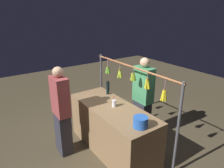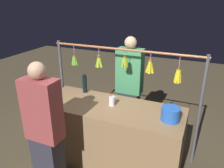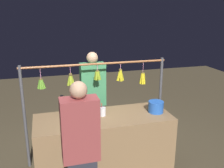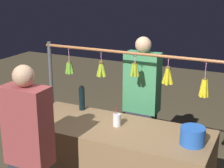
{
  "view_description": "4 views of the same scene",
  "coord_description": "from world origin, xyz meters",
  "px_view_note": "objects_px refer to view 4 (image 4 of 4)",
  "views": [
    {
      "loc": [
        -2.7,
        1.9,
        2.54
      ],
      "look_at": [
        0.01,
        0.0,
        1.32
      ],
      "focal_mm": 33.04,
      "sensor_mm": 36.0,
      "label": 1
    },
    {
      "loc": [
        -1.05,
        2.38,
        2.25
      ],
      "look_at": [
        -0.02,
        0.0,
        1.21
      ],
      "focal_mm": 35.63,
      "sensor_mm": 36.0,
      "label": 2
    },
    {
      "loc": [
        0.76,
        3.17,
        2.33
      ],
      "look_at": [
        -0.12,
        0.0,
        1.36
      ],
      "focal_mm": 40.52,
      "sensor_mm": 36.0,
      "label": 3
    },
    {
      "loc": [
        -1.33,
        2.82,
        2.3
      ],
      "look_at": [
        0.04,
        0.0,
        1.33
      ],
      "focal_mm": 54.65,
      "sensor_mm": 36.0,
      "label": 4
    }
  ],
  "objects_px": {
    "blue_bucket": "(193,136)",
    "drink_cup": "(117,120)",
    "water_bottle": "(82,98)",
    "vendor_person": "(142,108)",
    "customer_person": "(30,159)"
  },
  "relations": [
    {
      "from": "vendor_person",
      "to": "water_bottle",
      "type": "bearing_deg",
      "value": 40.78
    },
    {
      "from": "water_bottle",
      "to": "customer_person",
      "type": "bearing_deg",
      "value": 95.37
    },
    {
      "from": "customer_person",
      "to": "vendor_person",
      "type": "bearing_deg",
      "value": -106.27
    },
    {
      "from": "water_bottle",
      "to": "vendor_person",
      "type": "height_order",
      "value": "vendor_person"
    },
    {
      "from": "blue_bucket",
      "to": "customer_person",
      "type": "xyz_separation_m",
      "value": [
        1.22,
        0.74,
        -0.15
      ]
    },
    {
      "from": "blue_bucket",
      "to": "vendor_person",
      "type": "height_order",
      "value": "vendor_person"
    },
    {
      "from": "vendor_person",
      "to": "drink_cup",
      "type": "bearing_deg",
      "value": 89.79
    },
    {
      "from": "water_bottle",
      "to": "vendor_person",
      "type": "distance_m",
      "value": 0.74
    },
    {
      "from": "water_bottle",
      "to": "customer_person",
      "type": "distance_m",
      "value": 1.07
    },
    {
      "from": "vendor_person",
      "to": "customer_person",
      "type": "relative_size",
      "value": 1.02
    },
    {
      "from": "drink_cup",
      "to": "vendor_person",
      "type": "xyz_separation_m",
      "value": [
        -0.0,
        -0.69,
        -0.12
      ]
    },
    {
      "from": "water_bottle",
      "to": "drink_cup",
      "type": "relative_size",
      "value": 1.47
    },
    {
      "from": "blue_bucket",
      "to": "drink_cup",
      "type": "bearing_deg",
      "value": -5.69
    },
    {
      "from": "blue_bucket",
      "to": "vendor_person",
      "type": "xyz_separation_m",
      "value": [
        0.78,
        -0.77,
        -0.14
      ]
    },
    {
      "from": "water_bottle",
      "to": "vendor_person",
      "type": "relative_size",
      "value": 0.17
    }
  ]
}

